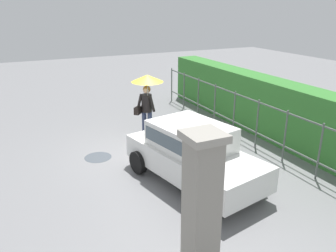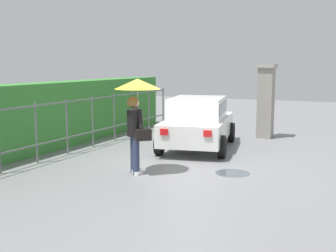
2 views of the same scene
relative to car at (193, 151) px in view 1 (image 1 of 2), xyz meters
The scene contains 7 objects.
ground_plane 2.35m from the car, behind, with size 40.00×40.00×0.00m, color slate.
car is the anchor object (origin of this frame).
pedestrian 3.41m from the car, behind, with size 1.02×1.02×2.10m.
gate_pillar 3.01m from the car, 26.94° to the right, with size 0.60×0.60×2.42m.
fence_section 3.35m from the car, 120.48° to the left, with size 10.74×0.05×1.50m.
hedge_row 4.26m from the car, 113.50° to the left, with size 11.69×0.90×1.90m, color #387F33.
puddle_near 3.10m from the car, 143.48° to the right, with size 0.78×0.78×0.00m, color #4C545B.
Camera 1 is at (8.90, -3.52, 4.22)m, focal length 36.90 mm.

